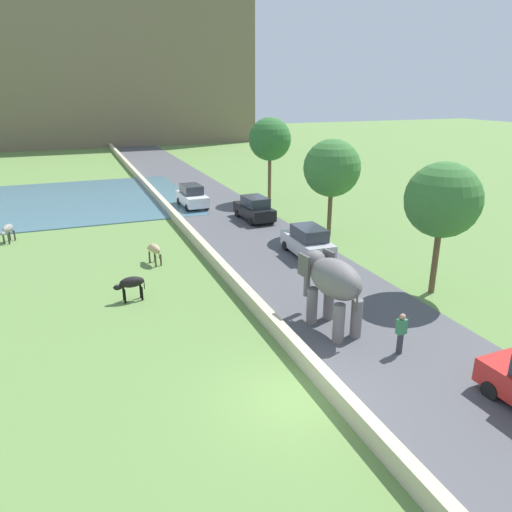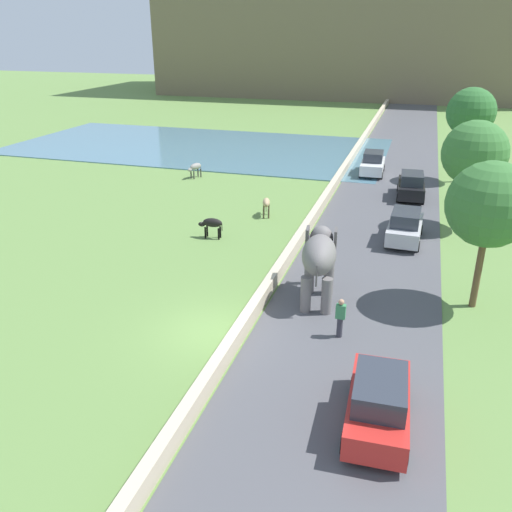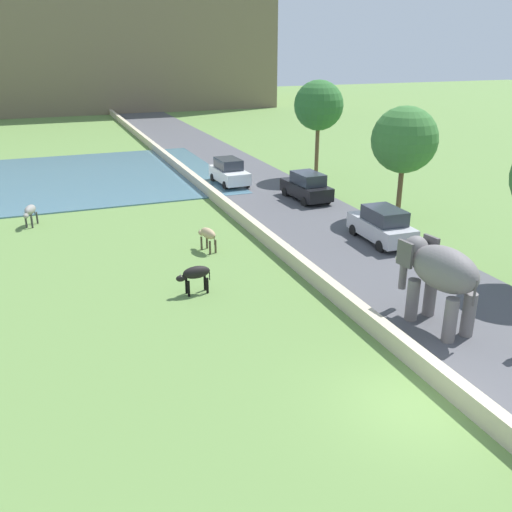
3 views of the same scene
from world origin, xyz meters
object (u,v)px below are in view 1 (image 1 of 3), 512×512
(person_beside_elephant, at_px, (401,333))
(car_black, at_px, (254,209))
(car_silver, at_px, (308,242))
(car_white, at_px, (192,196))
(cow_tan, at_px, (154,249))
(cow_black, at_px, (131,284))
(elephant, at_px, (332,282))
(cow_grey, at_px, (7,230))

(person_beside_elephant, height_order, car_black, car_black)
(car_silver, xyz_separation_m, car_white, (-3.15, 14.22, 0.00))
(cow_tan, bearing_deg, cow_black, -112.33)
(car_white, bearing_deg, cow_tan, -113.07)
(elephant, xyz_separation_m, person_beside_elephant, (1.36, -2.69, -1.16))
(elephant, relative_size, car_silver, 0.88)
(car_black, xyz_separation_m, car_white, (-3.15, 5.76, 0.00))
(car_black, height_order, cow_black, car_black)
(person_beside_elephant, xyz_separation_m, cow_grey, (-14.36, 20.00, -0.04))
(car_black, bearing_deg, car_white, 118.71)
(cow_grey, bearing_deg, person_beside_elephant, -54.32)
(elephant, relative_size, person_beside_elephant, 2.18)
(cow_black, bearing_deg, car_silver, 13.90)
(car_silver, bearing_deg, person_beside_elephant, -99.47)
(car_white, height_order, cow_grey, car_white)
(cow_black, height_order, cow_tan, same)
(cow_tan, bearing_deg, person_beside_elephant, -62.88)
(person_beside_elephant, relative_size, car_white, 0.40)
(cow_grey, bearing_deg, cow_black, -62.95)
(car_black, xyz_separation_m, cow_tan, (-8.38, -6.51, -0.06))
(car_black, bearing_deg, cow_tan, -142.17)
(elephant, xyz_separation_m, car_white, (0.03, 22.38, -1.14))
(person_beside_elephant, xyz_separation_m, car_silver, (1.81, 10.86, 0.03))
(car_black, bearing_deg, car_silver, -90.03)
(car_silver, bearing_deg, car_white, 102.49)
(person_beside_elephant, xyz_separation_m, cow_tan, (-6.56, 12.81, -0.04))
(cow_black, relative_size, cow_tan, 0.98)
(car_silver, xyz_separation_m, cow_tan, (-8.37, 1.95, -0.06))
(cow_grey, bearing_deg, car_black, -2.42)
(cow_grey, xyz_separation_m, cow_black, (5.96, -11.67, 0.00))
(person_beside_elephant, distance_m, cow_black, 11.83)
(cow_grey, height_order, cow_tan, same)
(elephant, bearing_deg, car_white, 89.93)
(car_black, bearing_deg, person_beside_elephant, -95.37)
(person_beside_elephant, distance_m, cow_grey, 24.62)
(car_silver, bearing_deg, cow_tan, 166.86)
(car_white, bearing_deg, person_beside_elephant, -86.95)
(elephant, xyz_separation_m, car_black, (3.18, 16.62, -1.14))
(cow_tan, bearing_deg, car_silver, -13.14)
(car_black, relative_size, car_white, 1.01)
(cow_grey, relative_size, cow_black, 1.01)
(person_beside_elephant, height_order, cow_black, person_beside_elephant)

